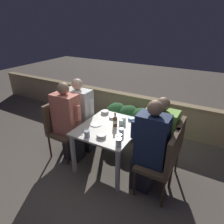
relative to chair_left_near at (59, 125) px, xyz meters
The scene contains 26 objects.
ground_plane 1.09m from the chair_left_near, ahead, with size 16.00×16.00×0.00m, color #665B51.
parapet_wall 1.91m from the chair_left_near, 61.26° to the left, with size 9.00×0.18×0.71m.
dining_table 0.92m from the chair_left_near, ahead, with size 0.87×1.00×0.72m.
planter_hedge 1.38m from the chair_left_near, 54.45° to the left, with size 0.99×0.47×0.68m.
chair_left_near is the anchor object (origin of this frame).
person_coral_top 0.23m from the chair_left_near, ahead, with size 0.49×0.26×1.35m.
chair_left_far 0.35m from the chair_left_near, 91.00° to the left, with size 0.46×0.45×0.98m.
person_white_polo 0.41m from the chair_left_near, 59.82° to the left, with size 0.52×0.26×1.33m.
chair_right_near 1.83m from the chair_left_near, ahead, with size 0.46×0.45×0.98m.
person_navy_jumper 1.63m from the chair_left_near, ahead, with size 0.49×0.26×1.37m.
chair_right_far 1.85m from the chair_left_near, 10.16° to the left, with size 0.46×0.45×0.98m.
person_green_blouse 1.65m from the chair_left_near, 11.44° to the left, with size 0.51×0.26×1.28m.
beer_bottle 1.02m from the chair_left_near, 12.40° to the left, with size 0.07×0.07×0.23m.
plate_0 0.71m from the chair_left_near, ahead, with size 0.18×0.18×0.01m.
bowl_0 0.93m from the chair_left_near, 28.14° to the left, with size 0.13×0.13×0.03m.
bowl_1 1.24m from the chair_left_near, 25.43° to the left, with size 0.11×0.11×0.04m.
bowl_2 0.99m from the chair_left_near, ahead, with size 0.14×0.14×0.05m.
bowl_3 0.81m from the chair_left_near, 41.87° to the left, with size 0.13×0.13×0.05m.
glass_cup_0 1.10m from the chair_left_near, 14.21° to the left, with size 0.06×0.06×0.10m.
glass_cup_1 1.24m from the chair_left_near, ahead, with size 0.07×0.07×0.10m.
glass_cup_2 1.19m from the chair_left_near, ahead, with size 0.07×0.07×0.10m.
glass_cup_3 1.13m from the chair_left_near, 19.12° to the left, with size 0.07×0.07×0.10m.
glass_cup_4 0.84m from the chair_left_near, 17.87° to the right, with size 0.08×0.08×0.09m.
glass_cup_5 1.30m from the chair_left_near, 10.27° to the right, with size 0.08×0.08×0.11m.
fork_0 0.69m from the chair_left_near, 15.96° to the right, with size 0.11×0.15×0.01m.
potted_plant 0.78m from the chair_left_near, 98.36° to the left, with size 0.37×0.37×0.79m.
Camera 1 is at (1.36, -2.33, 2.22)m, focal length 32.00 mm.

